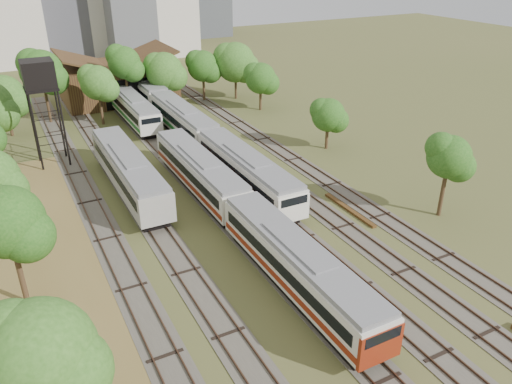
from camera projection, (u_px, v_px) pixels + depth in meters
ground at (366, 324)px, 31.16m from camera, size 240.00×240.00×0.00m
dry_grass_patch at (44, 338)px, 30.01m from camera, size 14.00×60.00×0.04m
tracks at (204, 178)px, 50.71m from camera, size 24.60×80.00×0.19m
railcar_red_set at (240, 212)px, 40.37m from camera, size 2.93×34.58×3.62m
railcar_green_set at (183, 121)px, 61.25m from camera, size 2.99×52.08×3.70m
railcar_rear at (134, 109)px, 65.92m from camera, size 2.85×16.08×3.52m
old_grey_coach at (129, 172)px, 47.12m from camera, size 3.06×18.00×3.78m
water_tower at (39, 78)px, 50.18m from camera, size 3.20×3.20×11.08m
rail_pile_far at (349, 210)px, 44.44m from camera, size 0.43×6.91×0.22m
maintenance_shed at (118, 81)px, 75.49m from camera, size 16.45×11.55×7.58m
tree_band_far at (137, 72)px, 68.58m from camera, size 37.53×9.00×9.55m
tree_band_right at (316, 104)px, 58.35m from camera, size 4.97×39.03×7.36m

